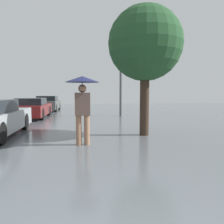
{
  "coord_description": "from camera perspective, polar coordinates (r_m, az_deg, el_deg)",
  "views": [
    {
      "loc": [
        -0.29,
        -0.99,
        1.44
      ],
      "look_at": [
        0.57,
        5.1,
        0.92
      ],
      "focal_mm": 35.0,
      "sensor_mm": 36.0,
      "label": 1
    }
  ],
  "objects": [
    {
      "name": "pedestrian",
      "position": [
        6.09,
        -7.74,
        4.83
      ],
      "size": [
        0.95,
        0.95,
        1.92
      ],
      "color": "#9E7051",
      "rests_on": "ground_plane"
    },
    {
      "name": "parked_car_third",
      "position": [
        13.82,
        -20.06,
        0.93
      ],
      "size": [
        1.68,
        4.24,
        1.18
      ],
      "color": "maroon",
      "rests_on": "ground_plane"
    },
    {
      "name": "parked_car_farthest",
      "position": [
        19.42,
        -16.38,
        2.14
      ],
      "size": [
        1.74,
        4.53,
        1.25
      ],
      "color": "#4C514C",
      "rests_on": "ground_plane"
    },
    {
      "name": "tree",
      "position": [
        7.76,
        8.66,
        17.06
      ],
      "size": [
        2.51,
        2.51,
        4.37
      ],
      "color": "#38281E",
      "rests_on": "ground_plane"
    },
    {
      "name": "street_lamp",
      "position": [
        13.88,
        2.31,
        8.95
      ],
      "size": [
        0.32,
        0.32,
        4.11
      ],
      "color": "#515456",
      "rests_on": "ground_plane"
    }
  ]
}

